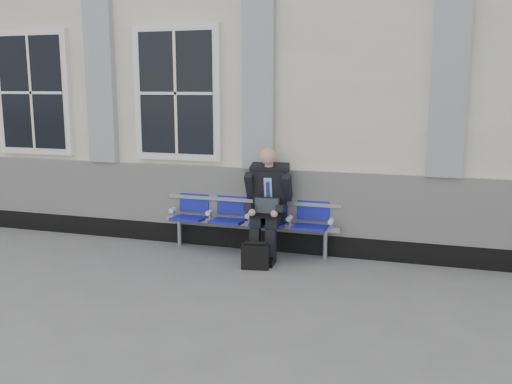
% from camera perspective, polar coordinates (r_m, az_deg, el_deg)
% --- Properties ---
extents(ground, '(70.00, 70.00, 0.00)m').
position_cam_1_polar(ground, '(7.75, -14.47, -7.48)').
color(ground, slate).
rests_on(ground, ground).
extents(station_building, '(14.40, 4.40, 4.49)m').
position_cam_1_polar(station_building, '(10.49, -4.98, 9.80)').
color(station_building, silver).
rests_on(station_building, ground).
extents(bench, '(2.60, 0.47, 0.91)m').
position_cam_1_polar(bench, '(8.14, -0.61, -2.24)').
color(bench, '#9EA0A3').
rests_on(bench, ground).
extents(businessman, '(0.65, 0.87, 1.53)m').
position_cam_1_polar(businessman, '(7.87, 1.21, -0.75)').
color(businessman, black).
rests_on(businessman, ground).
extents(briefcase, '(0.38, 0.21, 0.37)m').
position_cam_1_polar(briefcase, '(7.48, -0.07, -6.44)').
color(briefcase, black).
rests_on(briefcase, ground).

